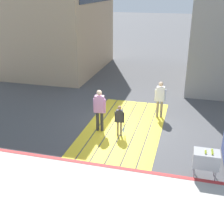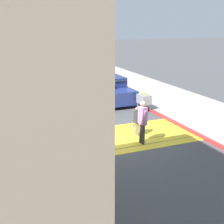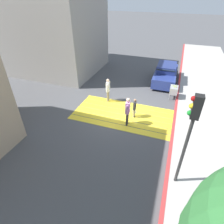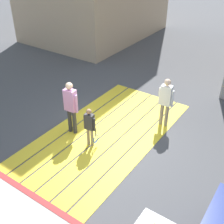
# 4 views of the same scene
# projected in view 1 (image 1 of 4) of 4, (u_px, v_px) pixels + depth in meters

# --- Properties ---
(ground_plane) EXTENTS (120.00, 120.00, 0.00)m
(ground_plane) POSITION_uv_depth(u_px,v_px,m) (124.00, 128.00, 12.90)
(ground_plane) COLOR #4C4C4F
(crosswalk_stripes) EXTENTS (6.40, 3.25, 0.01)m
(crosswalk_stripes) POSITION_uv_depth(u_px,v_px,m) (124.00, 127.00, 12.89)
(crosswalk_stripes) COLOR yellow
(crosswalk_stripes) RESTS_ON ground
(sidewalk_west) EXTENTS (4.80, 40.00, 0.12)m
(sidewalk_west) POSITION_uv_depth(u_px,v_px,m) (77.00, 215.00, 7.90)
(sidewalk_west) COLOR #ADA8A0
(sidewalk_west) RESTS_ON ground
(curb_painted) EXTENTS (0.16, 40.00, 0.13)m
(curb_painted) POSITION_uv_depth(u_px,v_px,m) (102.00, 167.00, 9.98)
(curb_painted) COLOR #BC3333
(curb_painted) RESTS_ON ground
(building_far_north) EXTENTS (8.00, 6.04, 9.21)m
(building_far_north) POSITION_uv_depth(u_px,v_px,m) (56.00, 3.00, 20.26)
(building_far_north) COLOR tan
(building_far_north) RESTS_ON ground
(tennis_ball_cart) EXTENTS (0.56, 0.80, 1.02)m
(tennis_ball_cart) POSITION_uv_depth(u_px,v_px,m) (206.00, 159.00, 9.26)
(tennis_ball_cart) COLOR #99999E
(tennis_ball_cart) RESTS_ON ground
(pedestrian_adult_lead) EXTENTS (0.26, 0.53, 1.82)m
(pedestrian_adult_lead) POSITION_uv_depth(u_px,v_px,m) (100.00, 108.00, 12.21)
(pedestrian_adult_lead) COLOR #333338
(pedestrian_adult_lead) RESTS_ON ground
(pedestrian_adult_trailing) EXTENTS (0.25, 0.51, 1.73)m
(pedestrian_adult_trailing) POSITION_uv_depth(u_px,v_px,m) (160.00, 97.00, 13.54)
(pedestrian_adult_trailing) COLOR gray
(pedestrian_adult_trailing) RESTS_ON ground
(pedestrian_child_with_racket) EXTENTS (0.29, 0.41, 1.32)m
(pedestrian_child_with_racket) POSITION_uv_depth(u_px,v_px,m) (120.00, 119.00, 11.93)
(pedestrian_child_with_racket) COLOR gray
(pedestrian_child_with_racket) RESTS_ON ground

